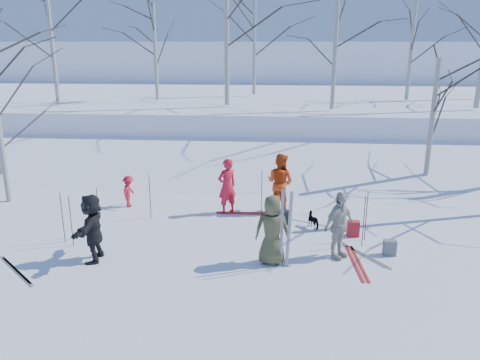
# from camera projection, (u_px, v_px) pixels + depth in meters

# --- Properties ---
(ground) EXTENTS (120.00, 120.00, 0.00)m
(ground) POSITION_uv_depth(u_px,v_px,m) (235.00, 245.00, 12.01)
(ground) COLOR white
(ground) RESTS_ON ground
(snow_ramp) EXTENTS (70.00, 9.49, 4.12)m
(snow_ramp) POSITION_uv_depth(u_px,v_px,m) (251.00, 169.00, 18.66)
(snow_ramp) COLOR white
(snow_ramp) RESTS_ON ground
(snow_plateau) EXTENTS (70.00, 18.00, 2.20)m
(snow_plateau) POSITION_uv_depth(u_px,v_px,m) (260.00, 112.00, 27.97)
(snow_plateau) COLOR white
(snow_plateau) RESTS_ON ground
(far_hill) EXTENTS (90.00, 30.00, 6.00)m
(far_hill) POSITION_uv_depth(u_px,v_px,m) (268.00, 72.00, 47.76)
(far_hill) COLOR white
(far_hill) RESTS_ON ground
(skier_olive_center) EXTENTS (0.85, 0.58, 1.66)m
(skier_olive_center) POSITION_uv_depth(u_px,v_px,m) (272.00, 230.00, 10.81)
(skier_olive_center) COLOR #47472B
(skier_olive_center) RESTS_ON ground
(skier_red_north) EXTENTS (0.74, 0.70, 1.70)m
(skier_red_north) POSITION_uv_depth(u_px,v_px,m) (227.00, 186.00, 14.03)
(skier_red_north) COLOR red
(skier_red_north) RESTS_ON ground
(skier_redor_behind) EXTENTS (1.11, 1.04, 1.81)m
(skier_redor_behind) POSITION_uv_depth(u_px,v_px,m) (280.00, 182.00, 14.20)
(skier_redor_behind) COLOR #CC3F0F
(skier_redor_behind) RESTS_ON ground
(skier_red_seated) EXTENTS (0.40, 0.67, 1.01)m
(skier_red_seated) POSITION_uv_depth(u_px,v_px,m) (129.00, 191.00, 14.67)
(skier_red_seated) COLOR red
(skier_red_seated) RESTS_ON ground
(skier_cream_east) EXTENTS (0.98, 0.97, 1.66)m
(skier_cream_east) POSITION_uv_depth(u_px,v_px,m) (339.00, 225.00, 11.10)
(skier_cream_east) COLOR beige
(skier_cream_east) RESTS_ON ground
(skier_grey_west) EXTENTS (0.56, 1.55, 1.65)m
(skier_grey_west) POSITION_uv_depth(u_px,v_px,m) (92.00, 228.00, 10.97)
(skier_grey_west) COLOR black
(skier_grey_west) RESTS_ON ground
(dog) EXTENTS (0.50, 0.58, 0.45)m
(dog) POSITION_uv_depth(u_px,v_px,m) (314.00, 220.00, 13.07)
(dog) COLOR black
(dog) RESTS_ON ground
(upright_ski_left) EXTENTS (0.08, 0.16, 1.90)m
(upright_ski_left) POSITION_uv_depth(u_px,v_px,m) (282.00, 229.00, 10.57)
(upright_ski_left) COLOR silver
(upright_ski_left) RESTS_ON ground
(upright_ski_right) EXTENTS (0.14, 0.23, 1.89)m
(upright_ski_right) POSITION_uv_depth(u_px,v_px,m) (289.00, 230.00, 10.49)
(upright_ski_right) COLOR silver
(upright_ski_right) RESTS_ON ground
(ski_pair_a) EXTENTS (0.26, 1.91, 0.02)m
(ski_pair_a) POSITION_uv_depth(u_px,v_px,m) (247.00, 213.00, 14.21)
(ski_pair_a) COLOR #AE1F18
(ski_pair_a) RESTS_ON ground
(ski_pair_b) EXTENTS (2.09, 2.10, 0.02)m
(ski_pair_b) POSITION_uv_depth(u_px,v_px,m) (16.00, 270.00, 10.66)
(ski_pair_b) COLOR silver
(ski_pair_b) RESTS_ON ground
(ski_pair_c) EXTENTS (0.43, 1.92, 0.02)m
(ski_pair_c) POSITION_uv_depth(u_px,v_px,m) (357.00, 263.00, 11.01)
(ski_pair_c) COLOR #AE1F18
(ski_pair_c) RESTS_ON ground
(ski_pair_d) EXTENTS (1.96, 2.09, 0.02)m
(ski_pair_d) POSITION_uv_depth(u_px,v_px,m) (360.00, 253.00, 11.53)
(ski_pair_d) COLOR silver
(ski_pair_d) RESTS_ON ground
(ski_pole_a) EXTENTS (0.02, 0.02, 1.34)m
(ski_pole_a) POSITION_uv_depth(u_px,v_px,m) (366.00, 216.00, 12.12)
(ski_pole_a) COLOR black
(ski_pole_a) RESTS_ON ground
(ski_pole_b) EXTENTS (0.02, 0.02, 1.34)m
(ski_pole_b) POSITION_uv_depth(u_px,v_px,m) (275.00, 190.00, 14.30)
(ski_pole_b) COLOR black
(ski_pole_b) RESTS_ON ground
(ski_pole_c) EXTENTS (0.02, 0.02, 1.34)m
(ski_pole_c) POSITION_uv_depth(u_px,v_px,m) (98.00, 213.00, 12.37)
(ski_pole_c) COLOR black
(ski_pole_c) RESTS_ON ground
(ski_pole_d) EXTENTS (0.02, 0.02, 1.34)m
(ski_pole_d) POSITION_uv_depth(u_px,v_px,m) (71.00, 221.00, 11.78)
(ski_pole_d) COLOR black
(ski_pole_d) RESTS_ON ground
(ski_pole_e) EXTENTS (0.02, 0.02, 1.34)m
(ski_pole_e) POSITION_uv_depth(u_px,v_px,m) (364.00, 222.00, 11.76)
(ski_pole_e) COLOR black
(ski_pole_e) RESTS_ON ground
(ski_pole_f) EXTENTS (0.02, 0.02, 1.34)m
(ski_pole_f) POSITION_uv_depth(u_px,v_px,m) (150.00, 197.00, 13.64)
(ski_pole_f) COLOR black
(ski_pole_f) RESTS_ON ground
(ski_pole_g) EXTENTS (0.02, 0.02, 1.34)m
(ski_pole_g) POSITION_uv_depth(u_px,v_px,m) (262.00, 191.00, 14.12)
(ski_pole_g) COLOR black
(ski_pole_g) RESTS_ON ground
(ski_pole_h) EXTENTS (0.02, 0.02, 1.34)m
(ski_pole_h) POSITION_uv_depth(u_px,v_px,m) (63.00, 218.00, 12.00)
(ski_pole_h) COLOR black
(ski_pole_h) RESTS_ON ground
(backpack_red) EXTENTS (0.32, 0.22, 0.42)m
(backpack_red) POSITION_uv_depth(u_px,v_px,m) (353.00, 229.00, 12.51)
(backpack_red) COLOR #B21B25
(backpack_red) RESTS_ON ground
(backpack_grey) EXTENTS (0.30, 0.20, 0.38)m
(backpack_grey) POSITION_uv_depth(u_px,v_px,m) (390.00, 248.00, 11.40)
(backpack_grey) COLOR #5B5E63
(backpack_grey) RESTS_ON ground
(backpack_dark) EXTENTS (0.34, 0.24, 0.40)m
(backpack_dark) POSITION_uv_depth(u_px,v_px,m) (284.00, 217.00, 13.34)
(backpack_dark) COLOR black
(backpack_dark) RESTS_ON ground
(birch_plateau_a) EXTENTS (4.17, 4.17, 5.10)m
(birch_plateau_a) POSITION_uv_depth(u_px,v_px,m) (412.00, 47.00, 23.00)
(birch_plateau_a) COLOR silver
(birch_plateau_a) RESTS_ON snow_plateau
(birch_plateau_b) EXTENTS (5.80, 5.80, 7.42)m
(birch_plateau_b) POSITION_uv_depth(u_px,v_px,m) (226.00, 21.00, 20.67)
(birch_plateau_b) COLOR silver
(birch_plateau_b) RESTS_ON snow_plateau
(birch_plateau_c) EXTENTS (4.75, 4.75, 5.92)m
(birch_plateau_c) POSITION_uv_depth(u_px,v_px,m) (51.00, 38.00, 21.46)
(birch_plateau_c) COLOR silver
(birch_plateau_c) RESTS_ON snow_plateau
(birch_plateau_d) EXTENTS (4.70, 4.70, 5.85)m
(birch_plateau_d) POSITION_uv_depth(u_px,v_px,m) (254.00, 40.00, 25.24)
(birch_plateau_d) COLOR silver
(birch_plateau_d) RESTS_ON snow_plateau
(birch_plateau_g) EXTENTS (3.82, 3.82, 4.59)m
(birch_plateau_g) POSITION_uv_depth(u_px,v_px,m) (155.00, 53.00, 22.98)
(birch_plateau_g) COLOR silver
(birch_plateau_g) RESTS_ON snow_plateau
(birch_plateau_h) EXTENTS (4.20, 4.20, 5.14)m
(birch_plateau_h) POSITION_uv_depth(u_px,v_px,m) (335.00, 48.00, 19.77)
(birch_plateau_h) COLOR silver
(birch_plateau_h) RESTS_ON snow_plateau
(birch_edge_e) EXTENTS (3.76, 3.76, 4.51)m
(birch_edge_e) POSITION_uv_depth(u_px,v_px,m) (432.00, 124.00, 16.23)
(birch_edge_e) COLOR silver
(birch_edge_e) RESTS_ON ground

